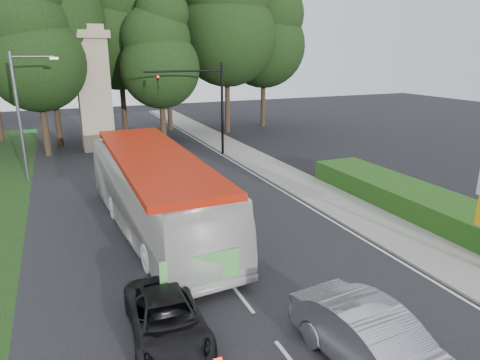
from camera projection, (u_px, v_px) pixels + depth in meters
name	position (u px, v px, depth m)	size (l,w,h in m)	color
road_surface	(178.00, 217.00, 21.49)	(14.00, 80.00, 0.02)	black
sidewalk_right	(321.00, 195.00, 24.69)	(3.00, 80.00, 0.12)	gray
hedge	(414.00, 200.00, 22.14)	(3.00, 14.00, 1.20)	#224913
traffic_signal_mast	(206.00, 97.00, 32.85)	(6.10, 0.35, 7.20)	black
streetlight_signs	(22.00, 112.00, 26.39)	(2.75, 0.98, 8.00)	#59595E
monument	(94.00, 88.00, 35.11)	(3.00, 3.00, 10.05)	gray
tree_center_left	(43.00, 0.00, 34.63)	(10.08, 10.08, 19.80)	#2D2116
tree_center_right	(117.00, 17.00, 38.94)	(9.24, 9.24, 18.15)	#2D2116
tree_east_near	(166.00, 34.00, 42.97)	(8.12, 8.12, 15.95)	#2D2116
tree_east_mid	(227.00, 15.00, 40.86)	(9.52, 9.52, 18.70)	#2D2116
tree_far_east	(264.00, 28.00, 44.79)	(8.68, 8.68, 17.05)	#2D2116
tree_monument_left	(34.00, 42.00, 31.69)	(7.28, 7.28, 14.30)	#2D2116
tree_monument_right	(159.00, 51.00, 35.91)	(6.72, 6.72, 13.20)	#2D2116
transit_bus	(155.00, 194.00, 19.24)	(3.11, 13.30, 3.71)	white
sedan_silver	(376.00, 344.00, 10.86)	(1.82, 5.21, 1.72)	#98999F
suv_charcoal	(167.00, 319.00, 12.29)	(2.06, 4.47, 1.24)	black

